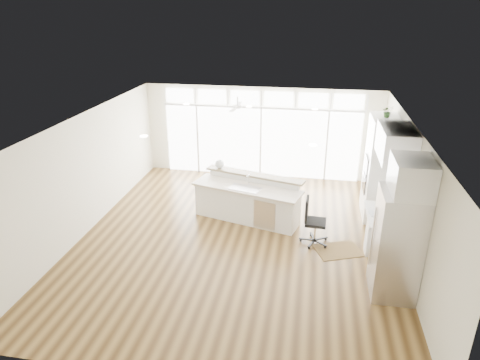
# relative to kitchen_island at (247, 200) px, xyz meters

# --- Properties ---
(floor) EXTENTS (7.00, 8.00, 0.02)m
(floor) POSITION_rel_kitchen_island_xyz_m (-0.05, -0.99, -0.54)
(floor) COLOR #452F15
(floor) RESTS_ON ground
(ceiling) EXTENTS (7.00, 8.00, 0.02)m
(ceiling) POSITION_rel_kitchen_island_xyz_m (-0.05, -0.99, 2.17)
(ceiling) COLOR white
(ceiling) RESTS_ON wall_back
(wall_back) EXTENTS (7.00, 0.04, 2.70)m
(wall_back) POSITION_rel_kitchen_island_xyz_m (-0.05, 3.01, 0.82)
(wall_back) COLOR beige
(wall_back) RESTS_ON floor
(wall_front) EXTENTS (7.00, 0.04, 2.70)m
(wall_front) POSITION_rel_kitchen_island_xyz_m (-0.05, -4.99, 0.82)
(wall_front) COLOR beige
(wall_front) RESTS_ON floor
(wall_left) EXTENTS (0.04, 8.00, 2.70)m
(wall_left) POSITION_rel_kitchen_island_xyz_m (-3.55, -0.99, 0.82)
(wall_left) COLOR beige
(wall_left) RESTS_ON floor
(wall_right) EXTENTS (0.04, 8.00, 2.70)m
(wall_right) POSITION_rel_kitchen_island_xyz_m (3.45, -0.99, 0.82)
(wall_right) COLOR beige
(wall_right) RESTS_ON floor
(glass_wall) EXTENTS (5.80, 0.06, 2.08)m
(glass_wall) POSITION_rel_kitchen_island_xyz_m (-0.05, 2.95, 0.52)
(glass_wall) COLOR white
(glass_wall) RESTS_ON wall_back
(transom_row) EXTENTS (5.90, 0.06, 0.40)m
(transom_row) POSITION_rel_kitchen_island_xyz_m (-0.05, 2.95, 1.85)
(transom_row) COLOR white
(transom_row) RESTS_ON wall_back
(desk_window) EXTENTS (0.04, 0.85, 0.85)m
(desk_window) POSITION_rel_kitchen_island_xyz_m (3.41, -0.69, 1.02)
(desk_window) COLOR silver
(desk_window) RESTS_ON wall_right
(ceiling_fan) EXTENTS (1.16, 1.16, 0.32)m
(ceiling_fan) POSITION_rel_kitchen_island_xyz_m (-0.55, 1.81, 1.95)
(ceiling_fan) COLOR silver
(ceiling_fan) RESTS_ON ceiling
(recessed_lights) EXTENTS (3.40, 3.00, 0.02)m
(recessed_lights) POSITION_rel_kitchen_island_xyz_m (-0.05, -0.79, 2.15)
(recessed_lights) COLOR white
(recessed_lights) RESTS_ON ceiling
(oven_cabinet) EXTENTS (0.64, 1.20, 2.50)m
(oven_cabinet) POSITION_rel_kitchen_island_xyz_m (3.12, 0.81, 0.72)
(oven_cabinet) COLOR white
(oven_cabinet) RESTS_ON floor
(desk_nook) EXTENTS (0.72, 1.30, 0.76)m
(desk_nook) POSITION_rel_kitchen_island_xyz_m (3.08, -0.69, -0.15)
(desk_nook) COLOR white
(desk_nook) RESTS_ON floor
(upper_cabinets) EXTENTS (0.64, 1.30, 0.64)m
(upper_cabinets) POSITION_rel_kitchen_island_xyz_m (3.12, -0.69, 1.82)
(upper_cabinets) COLOR white
(upper_cabinets) RESTS_ON wall_right
(refrigerator) EXTENTS (0.76, 0.90, 2.00)m
(refrigerator) POSITION_rel_kitchen_island_xyz_m (3.06, -2.34, 0.47)
(refrigerator) COLOR silver
(refrigerator) RESTS_ON floor
(fridge_cabinet) EXTENTS (0.64, 0.90, 0.60)m
(fridge_cabinet) POSITION_rel_kitchen_island_xyz_m (3.12, -2.34, 1.77)
(fridge_cabinet) COLOR white
(fridge_cabinet) RESTS_ON wall_right
(framed_photos) EXTENTS (0.06, 0.22, 0.80)m
(framed_photos) POSITION_rel_kitchen_island_xyz_m (3.41, -0.07, 0.87)
(framed_photos) COLOR black
(framed_photos) RESTS_ON wall_right
(kitchen_island) EXTENTS (2.82, 1.67, 1.05)m
(kitchen_island) POSITION_rel_kitchen_island_xyz_m (0.00, 0.00, 0.00)
(kitchen_island) COLOR white
(kitchen_island) RESTS_ON floor
(rug) EXTENTS (1.13, 0.98, 0.01)m
(rug) POSITION_rel_kitchen_island_xyz_m (2.17, -1.09, -0.52)
(rug) COLOR #3E2A13
(rug) RESTS_ON floor
(office_chair) EXTENTS (0.58, 0.54, 1.06)m
(office_chair) POSITION_rel_kitchen_island_xyz_m (1.66, -0.86, 0.01)
(office_chair) COLOR black
(office_chair) RESTS_ON floor
(fishbowl) EXTENTS (0.26, 0.26, 0.23)m
(fishbowl) POSITION_rel_kitchen_island_xyz_m (-0.81, 0.64, 0.64)
(fishbowl) COLOR silver
(fishbowl) RESTS_ON kitchen_island
(monitor) EXTENTS (0.11, 0.46, 0.38)m
(monitor) POSITION_rel_kitchen_island_xyz_m (3.00, -0.69, 0.42)
(monitor) COLOR black
(monitor) RESTS_ON desk_nook
(keyboard) EXTENTS (0.16, 0.33, 0.02)m
(keyboard) POSITION_rel_kitchen_island_xyz_m (2.83, -0.69, 0.24)
(keyboard) COLOR silver
(keyboard) RESTS_ON desk_nook
(potted_plant) EXTENTS (0.26, 0.28, 0.21)m
(potted_plant) POSITION_rel_kitchen_island_xyz_m (3.12, 0.81, 2.08)
(potted_plant) COLOR #335B27
(potted_plant) RESTS_ON oven_cabinet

